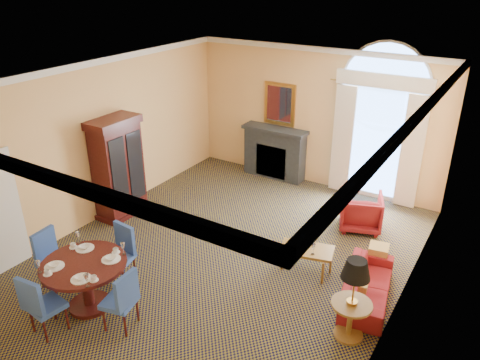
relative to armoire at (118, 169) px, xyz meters
The scene contains 12 objects.
ground 2.91m from the armoire, ahead, with size 7.50×7.50×0.00m, color black.
room_envelope 3.13m from the armoire, 10.33° to the left, with size 6.04×7.52×3.45m.
armoire is the anchor object (origin of this frame).
dining_table 3.02m from the armoire, 54.87° to the right, with size 1.26×1.26×0.99m.
dining_chair_north 2.37m from the armoire, 44.57° to the right, with size 0.52×0.52×0.97m.
dining_chair_south 3.63m from the armoire, 62.74° to the right, with size 0.48×0.49×0.97m.
dining_chair_east 3.60m from the armoire, 44.51° to the right, with size 0.52×0.52×0.97m.
dining_chair_west 2.53m from the armoire, 71.39° to the right, with size 0.48×0.47×0.97m.
sofa 5.32m from the armoire, ahead, with size 1.67×0.65×0.49m, color maroon.
armchair 4.95m from the armoire, 24.73° to the left, with size 0.78×0.80×0.73m, color maroon.
coffee_table 4.20m from the armoire, ahead, with size 0.98×0.70×0.83m.
side_table 5.41m from the armoire, 10.12° to the right, with size 0.57×0.57×1.24m.
Camera 1 is at (3.99, -5.92, 4.78)m, focal length 35.00 mm.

